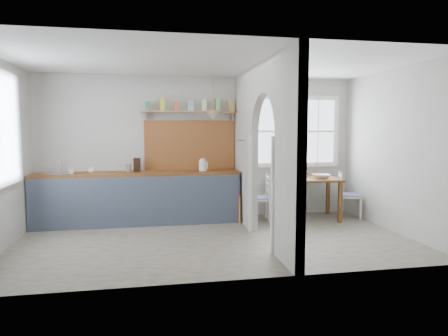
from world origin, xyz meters
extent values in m
cube|color=gray|center=(0.00, 0.00, 0.00)|extent=(5.80, 3.20, 0.01)
cube|color=beige|center=(0.00, 0.00, 2.60)|extent=(5.80, 3.20, 0.01)
cube|color=beige|center=(0.00, 1.60, 1.30)|extent=(5.80, 0.01, 2.60)
cube|color=beige|center=(0.00, -1.60, 1.30)|extent=(5.80, 0.01, 2.60)
cube|color=beige|center=(2.90, 0.00, 1.30)|extent=(0.01, 3.20, 2.60)
cube|color=beige|center=(0.70, -1.20, 1.30)|extent=(0.12, 0.80, 2.60)
cube|color=beige|center=(0.70, 1.00, 1.30)|extent=(0.12, 1.20, 2.60)
cube|color=beige|center=(0.70, -0.20, 2.08)|extent=(0.12, 1.20, 1.05)
cube|color=brown|center=(-1.13, 1.30, 0.88)|extent=(3.50, 0.60, 0.05)
cube|color=#3E4A5B|center=(-1.13, 1.01, 0.42)|extent=(3.50, 0.03, 0.85)
cube|color=black|center=(-1.13, 1.35, 0.42)|extent=(3.46, 0.45, 0.85)
cylinder|color=#AFB2B8|center=(-2.43, 1.30, 0.89)|extent=(0.40, 0.40, 0.02)
cube|color=brown|center=(-0.20, 1.58, 1.35)|extent=(1.65, 0.03, 0.90)
cube|color=#9F7042|center=(-0.20, 1.49, 1.95)|extent=(1.75, 0.20, 0.03)
cube|color=#2E6143|center=(-0.95, 1.49, 2.06)|extent=(0.09, 0.09, 0.18)
cube|color=gold|center=(-0.70, 1.49, 2.06)|extent=(0.09, 0.09, 0.18)
cube|color=#CA4B2C|center=(-0.45, 1.49, 2.06)|extent=(0.09, 0.09, 0.18)
cube|color=#6F9BAC|center=(-0.21, 1.49, 2.06)|extent=(0.09, 0.09, 0.18)
cube|color=beige|center=(0.04, 1.49, 2.06)|extent=(0.09, 0.09, 0.18)
cube|color=#73B650|center=(0.29, 1.49, 2.06)|extent=(0.09, 0.09, 0.18)
cube|color=#A58737|center=(0.54, 1.49, 2.06)|extent=(0.09, 0.09, 0.18)
cone|color=beige|center=(0.15, 1.15, 1.88)|extent=(0.26, 0.26, 0.16)
cylinder|color=#AFB2B8|center=(0.61, 0.90, 1.45)|extent=(0.02, 0.50, 0.02)
imported|color=beige|center=(-2.22, 1.23, 0.95)|extent=(0.14, 0.14, 0.11)
imported|color=white|center=(-1.92, 1.34, 0.94)|extent=(0.13, 0.13, 0.09)
cube|color=black|center=(-1.16, 1.41, 1.02)|extent=(0.12, 0.16, 0.24)
cylinder|color=#79725A|center=(-1.30, 1.35, 0.97)|extent=(0.10, 0.10, 0.14)
cube|color=#B53772|center=(0.58, 0.99, 0.28)|extent=(0.02, 0.03, 0.51)
cube|color=gold|center=(0.58, 0.92, 0.25)|extent=(0.02, 0.03, 0.48)
imported|color=white|center=(2.10, 0.98, 0.80)|extent=(0.31, 0.31, 0.08)
imported|color=#567454|center=(1.64, 1.00, 0.80)|extent=(0.10, 0.10, 0.08)
cylinder|color=#2F2A2A|center=(1.54, 1.09, 0.77)|extent=(0.25, 0.25, 0.02)
imported|color=#623A78|center=(1.85, 1.27, 0.87)|extent=(0.24, 0.24, 0.22)
camera|label=1|loc=(-0.94, -5.71, 1.63)|focal=32.00mm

